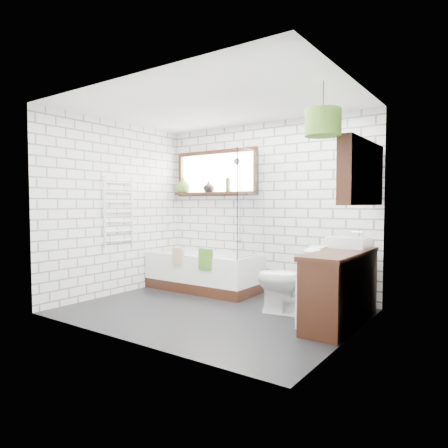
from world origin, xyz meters
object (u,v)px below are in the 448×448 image
Objects in this scene: basin at (348,242)px; pendant at (323,123)px; bathtub at (204,272)px; vanity at (341,288)px; toilet at (290,279)px.

pendant is at bearing -87.89° from basin.
pendant is at bearing -24.21° from bathtub.
vanity is 3.98× the size of pendant.
bathtub is 2.09× the size of toilet.
vanity is at bearing 76.45° from toilet.
pendant is at bearing 37.76° from toilet.
pendant is (0.03, -0.93, 1.24)m from basin.
basin is 1.26× the size of pendant.
toilet is at bearing 136.94° from pendant.
bathtub is 2.36m from vanity.
toilet is (-0.57, -0.36, -0.45)m from basin.
basin is 1.55m from pendant.
basin is (2.24, -0.09, 0.58)m from bathtub.
pendant is (0.60, -0.57, 1.69)m from toilet.
vanity is 1.68× the size of toilet.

